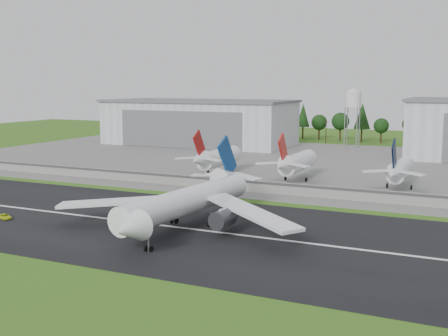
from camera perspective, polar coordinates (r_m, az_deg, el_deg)
The scene contains 14 objects.
ground at distance 113.22m, azimuth -5.11°, elevation -7.48°, with size 600.00×600.00×0.00m, color #355E16.
runway at distance 121.64m, azimuth -2.74°, elevation -6.30°, with size 320.00×60.00×0.10m, color black.
runway_centerline at distance 121.62m, azimuth -2.74°, elevation -6.27°, with size 220.00×1.00×0.02m, color white.
apron at distance 223.12m, azimuth 10.50°, elevation 0.36°, with size 320.00×150.00×0.10m, color slate.
blast_fence at distance 161.47m, azimuth 4.70°, elevation -1.98°, with size 240.00×0.61×3.50m.
hangar_west at distance 292.61m, azimuth -2.53°, elevation 4.68°, with size 97.00×44.00×23.20m.
water_tower at distance 285.46m, azimuth 12.97°, elevation 6.98°, with size 8.40×8.40×29.40m.
utility_poles at distance 300.72m, azimuth 14.34°, elevation 2.30°, with size 230.00×3.00×12.00m, color black, non-canonical shape.
treeline at distance 315.40m, azimuth 14.85°, elevation 2.56°, with size 320.00×16.00×22.00m, color black, non-canonical shape.
main_airliner at distance 121.24m, azimuth -3.87°, elevation -4.00°, with size 57.06×59.27×18.17m.
ground_vehicle at distance 140.36m, azimuth -21.37°, elevation -4.61°, with size 1.96×4.26×1.18m, color #C8E21A.
parked_jet_red_a at distance 191.25m, azimuth -0.89°, elevation 1.05°, with size 7.36×31.29×16.81m.
parked_jet_red_b at distance 180.82m, azimuth 7.19°, elevation 0.54°, with size 7.36×31.29×16.79m.
parked_jet_navy at distance 173.83m, azimuth 17.37°, elevation -0.20°, with size 7.36×31.29×16.47m.
Camera 1 is at (54.83, -94.04, 31.12)m, focal length 45.00 mm.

